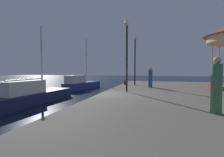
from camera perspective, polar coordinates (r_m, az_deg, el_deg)
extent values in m
plane|color=black|center=(10.55, -4.32, -9.42)|extent=(120.00, 120.00, 0.00)
cube|color=#5B564F|center=(10.54, 33.43, -7.69)|extent=(13.48, 25.54, 0.80)
cube|color=#19214C|center=(12.72, -25.22, -5.90)|extent=(2.17, 6.74, 0.73)
cube|color=beige|center=(11.98, -28.28, -2.69)|extent=(1.42, 2.99, 0.85)
cylinder|color=silver|center=(13.29, -22.82, 6.25)|extent=(0.12, 0.12, 4.70)
cylinder|color=silver|center=(12.17, -27.24, -0.34)|extent=(0.25, 2.99, 0.08)
cube|color=navy|center=(20.57, -9.98, -2.36)|extent=(2.74, 5.71, 0.80)
cube|color=beige|center=(19.42, -12.34, -0.22)|extent=(1.64, 2.60, 0.87)
cylinder|color=silver|center=(21.20, -8.74, 6.05)|extent=(0.12, 0.12, 5.30)
cylinder|color=silver|center=(20.17, -10.68, 1.23)|extent=(0.56, 2.44, 0.08)
cylinder|color=gold|center=(17.20, 32.57, 3.94)|extent=(0.08, 0.08, 3.22)
cylinder|color=gold|center=(15.06, 30.89, 4.21)|extent=(0.08, 0.08, 3.22)
cylinder|color=black|center=(11.22, 5.05, 6.60)|extent=(0.12, 0.12, 4.36)
sphere|color=#F9E5B2|center=(11.62, 5.11, 18.29)|extent=(0.36, 0.36, 0.36)
cylinder|color=black|center=(16.28, 7.82, 5.37)|extent=(0.12, 0.12, 4.34)
sphere|color=#F9E5B2|center=(16.56, 7.87, 13.53)|extent=(0.36, 0.36, 0.36)
cylinder|color=#2D2D33|center=(16.80, 4.46, -1.42)|extent=(0.24, 0.24, 0.40)
cylinder|color=#387247|center=(6.56, 31.97, -2.95)|extent=(0.34, 0.34, 1.65)
sphere|color=tan|center=(6.54, 32.18, 5.31)|extent=(0.24, 0.24, 0.24)
cylinder|color=#2D4C8C|center=(14.68, 12.89, 0.06)|extent=(0.34, 0.34, 1.50)
sphere|color=tan|center=(14.67, 12.93, 3.45)|extent=(0.24, 0.24, 0.24)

